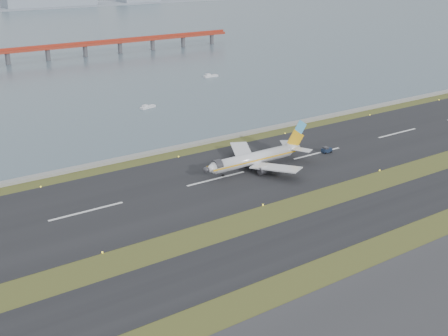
# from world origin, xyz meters

# --- Properties ---
(ground) EXTENTS (1000.00, 1000.00, 0.00)m
(ground) POSITION_xyz_m (0.00, 0.00, 0.00)
(ground) COLOR #304017
(ground) RESTS_ON ground
(taxiway_strip) EXTENTS (1000.00, 18.00, 0.10)m
(taxiway_strip) POSITION_xyz_m (0.00, -12.00, 0.05)
(taxiway_strip) COLOR black
(taxiway_strip) RESTS_ON ground
(runway_strip) EXTENTS (1000.00, 45.00, 0.10)m
(runway_strip) POSITION_xyz_m (0.00, 30.00, 0.05)
(runway_strip) COLOR black
(runway_strip) RESTS_ON ground
(seawall) EXTENTS (1000.00, 2.50, 1.00)m
(seawall) POSITION_xyz_m (0.00, 60.00, 0.50)
(seawall) COLOR gray
(seawall) RESTS_ON ground
(red_pier) EXTENTS (260.00, 5.00, 10.20)m
(red_pier) POSITION_xyz_m (20.00, 250.00, 7.28)
(red_pier) COLOR #9D2D1B
(red_pier) RESTS_ON ground
(airliner) EXTENTS (38.52, 32.89, 12.80)m
(airliner) POSITION_xyz_m (15.08, 30.38, 3.46)
(airliner) COLOR white
(airliner) RESTS_ON ground
(pushback_tug) EXTENTS (3.41, 2.09, 2.15)m
(pushback_tug) POSITION_xyz_m (43.03, 28.74, 1.04)
(pushback_tug) COLOR #131F35
(pushback_tug) RESTS_ON ground
(workboat_near) EXTENTS (7.55, 4.09, 1.75)m
(workboat_near) POSITION_xyz_m (19.46, 113.73, 0.55)
(workboat_near) COLOR silver
(workboat_near) RESTS_ON ground
(workboat_far) EXTENTS (8.04, 2.61, 1.94)m
(workboat_far) POSITION_xyz_m (76.50, 152.84, 0.62)
(workboat_far) COLOR silver
(workboat_far) RESTS_ON ground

